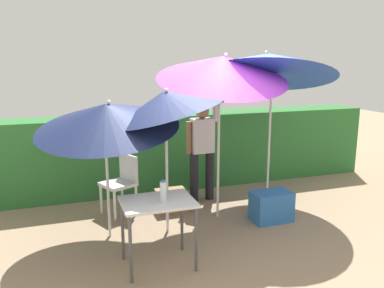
{
  "coord_description": "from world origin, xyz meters",
  "views": [
    {
      "loc": [
        -1.78,
        -4.91,
        2.28
      ],
      "look_at": [
        0.0,
        0.3,
        1.1
      ],
      "focal_mm": 36.18,
      "sensor_mm": 36.0,
      "label": 1
    }
  ],
  "objects_px": {
    "person_vendor": "(202,145)",
    "umbrella_orange": "(269,65)",
    "chair_plastic": "(122,180)",
    "umbrella_navy": "(166,102)",
    "folding_table": "(158,209)",
    "umbrella_rainbow": "(107,116)",
    "umbrella_yellow": "(223,68)",
    "crate_cardboard": "(172,200)",
    "bottle_water": "(163,191)",
    "cooler_box": "(271,206)"
  },
  "relations": [
    {
      "from": "umbrella_orange",
      "to": "bottle_water",
      "type": "distance_m",
      "value": 2.91
    },
    {
      "from": "umbrella_navy",
      "to": "bottle_water",
      "type": "height_order",
      "value": "umbrella_navy"
    },
    {
      "from": "umbrella_navy",
      "to": "cooler_box",
      "type": "xyz_separation_m",
      "value": [
        1.53,
        -0.11,
        -1.56
      ]
    },
    {
      "from": "umbrella_orange",
      "to": "chair_plastic",
      "type": "relative_size",
      "value": 3.14
    },
    {
      "from": "folding_table",
      "to": "chair_plastic",
      "type": "bearing_deg",
      "value": 94.48
    },
    {
      "from": "umbrella_rainbow",
      "to": "umbrella_orange",
      "type": "bearing_deg",
      "value": 11.48
    },
    {
      "from": "umbrella_yellow",
      "to": "folding_table",
      "type": "distance_m",
      "value": 2.22
    },
    {
      "from": "person_vendor",
      "to": "crate_cardboard",
      "type": "height_order",
      "value": "person_vendor"
    },
    {
      "from": "crate_cardboard",
      "to": "umbrella_navy",
      "type": "bearing_deg",
      "value": -109.45
    },
    {
      "from": "umbrella_navy",
      "to": "umbrella_orange",
      "type": "bearing_deg",
      "value": 19.37
    },
    {
      "from": "umbrella_navy",
      "to": "cooler_box",
      "type": "bearing_deg",
      "value": -4.12
    },
    {
      "from": "umbrella_rainbow",
      "to": "cooler_box",
      "type": "relative_size",
      "value": 3.57
    },
    {
      "from": "umbrella_navy",
      "to": "person_vendor",
      "type": "xyz_separation_m",
      "value": [
        0.87,
        1.03,
        -0.84
      ]
    },
    {
      "from": "umbrella_navy",
      "to": "umbrella_yellow",
      "type": "bearing_deg",
      "value": 17.02
    },
    {
      "from": "person_vendor",
      "to": "umbrella_orange",
      "type": "bearing_deg",
      "value": -21.94
    },
    {
      "from": "folding_table",
      "to": "bottle_water",
      "type": "xyz_separation_m",
      "value": [
        0.05,
        -0.05,
        0.21
      ]
    },
    {
      "from": "chair_plastic",
      "to": "folding_table",
      "type": "distance_m",
      "value": 1.74
    },
    {
      "from": "umbrella_rainbow",
      "to": "umbrella_yellow",
      "type": "xyz_separation_m",
      "value": [
        1.62,
        0.15,
        0.58
      ]
    },
    {
      "from": "crate_cardboard",
      "to": "folding_table",
      "type": "height_order",
      "value": "folding_table"
    },
    {
      "from": "umbrella_rainbow",
      "to": "folding_table",
      "type": "height_order",
      "value": "umbrella_rainbow"
    },
    {
      "from": "umbrella_orange",
      "to": "chair_plastic",
      "type": "bearing_deg",
      "value": 173.07
    },
    {
      "from": "chair_plastic",
      "to": "umbrella_orange",
      "type": "bearing_deg",
      "value": -6.93
    },
    {
      "from": "crate_cardboard",
      "to": "umbrella_orange",
      "type": "bearing_deg",
      "value": -4.45
    },
    {
      "from": "person_vendor",
      "to": "crate_cardboard",
      "type": "xyz_separation_m",
      "value": [
        -0.6,
        -0.26,
        -0.78
      ]
    },
    {
      "from": "folding_table",
      "to": "umbrella_rainbow",
      "type": "bearing_deg",
      "value": 113.59
    },
    {
      "from": "umbrella_orange",
      "to": "chair_plastic",
      "type": "xyz_separation_m",
      "value": [
        -2.3,
        0.28,
        -1.71
      ]
    },
    {
      "from": "chair_plastic",
      "to": "bottle_water",
      "type": "xyz_separation_m",
      "value": [
        0.19,
        -1.77,
        0.38
      ]
    },
    {
      "from": "umbrella_yellow",
      "to": "umbrella_navy",
      "type": "relative_size",
      "value": 1.24
    },
    {
      "from": "umbrella_yellow",
      "to": "folding_table",
      "type": "relative_size",
      "value": 3.3
    },
    {
      "from": "umbrella_navy",
      "to": "folding_table",
      "type": "xyz_separation_m",
      "value": [
        -0.33,
        -0.8,
        -1.1
      ]
    },
    {
      "from": "umbrella_yellow",
      "to": "folding_table",
      "type": "height_order",
      "value": "umbrella_yellow"
    },
    {
      "from": "umbrella_rainbow",
      "to": "crate_cardboard",
      "type": "xyz_separation_m",
      "value": [
        1.0,
        0.64,
        -1.46
      ]
    },
    {
      "from": "umbrella_yellow",
      "to": "chair_plastic",
      "type": "relative_size",
      "value": 2.97
    },
    {
      "from": "person_vendor",
      "to": "bottle_water",
      "type": "xyz_separation_m",
      "value": [
        -1.15,
        -1.88,
        -0.04
      ]
    },
    {
      "from": "umbrella_navy",
      "to": "crate_cardboard",
      "type": "height_order",
      "value": "umbrella_navy"
    },
    {
      "from": "umbrella_navy",
      "to": "chair_plastic",
      "type": "xyz_separation_m",
      "value": [
        -0.46,
        0.92,
        -1.27
      ]
    },
    {
      "from": "umbrella_orange",
      "to": "umbrella_navy",
      "type": "xyz_separation_m",
      "value": [
        -1.83,
        -0.64,
        -0.44
      ]
    },
    {
      "from": "person_vendor",
      "to": "bottle_water",
      "type": "height_order",
      "value": "person_vendor"
    },
    {
      "from": "cooler_box",
      "to": "crate_cardboard",
      "type": "bearing_deg",
      "value": 145.12
    },
    {
      "from": "person_vendor",
      "to": "chair_plastic",
      "type": "bearing_deg",
      "value": -175.43
    },
    {
      "from": "crate_cardboard",
      "to": "cooler_box",
      "type": "bearing_deg",
      "value": -34.88
    },
    {
      "from": "umbrella_rainbow",
      "to": "umbrella_navy",
      "type": "height_order",
      "value": "umbrella_navy"
    },
    {
      "from": "folding_table",
      "to": "bottle_water",
      "type": "bearing_deg",
      "value": -41.06
    },
    {
      "from": "person_vendor",
      "to": "umbrella_yellow",
      "type": "bearing_deg",
      "value": -88.81
    },
    {
      "from": "umbrella_yellow",
      "to": "crate_cardboard",
      "type": "bearing_deg",
      "value": 141.44
    },
    {
      "from": "chair_plastic",
      "to": "crate_cardboard",
      "type": "height_order",
      "value": "chair_plastic"
    },
    {
      "from": "umbrella_yellow",
      "to": "umbrella_navy",
      "type": "height_order",
      "value": "umbrella_yellow"
    },
    {
      "from": "umbrella_orange",
      "to": "umbrella_yellow",
      "type": "height_order",
      "value": "umbrella_orange"
    },
    {
      "from": "umbrella_orange",
      "to": "bottle_water",
      "type": "relative_size",
      "value": 11.63
    },
    {
      "from": "umbrella_yellow",
      "to": "folding_table",
      "type": "xyz_separation_m",
      "value": [
        -1.22,
        -1.08,
        -1.51
      ]
    }
  ]
}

